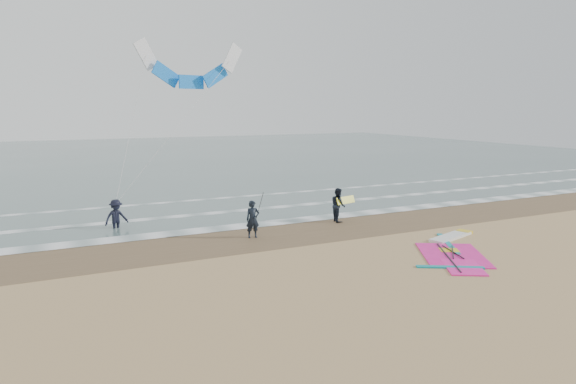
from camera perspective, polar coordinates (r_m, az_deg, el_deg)
name	(u,v)px	position (r m, az deg, el deg)	size (l,w,h in m)	color
ground	(363,266)	(20.21, 8.33, -8.11)	(120.00, 120.00, 0.00)	tan
sea_water	(139,157)	(65.08, -16.22, 3.71)	(120.00, 80.00, 0.02)	#47605E
wet_sand_band	(293,232)	(25.19, 0.61, -4.47)	(120.00, 5.00, 0.01)	brown
foam_waterline	(258,215)	(29.12, -3.31, -2.53)	(120.00, 9.15, 0.02)	white
windsurf_rig	(453,250)	(23.14, 17.91, -6.11)	(5.98, 5.66, 0.14)	white
person_standing	(253,219)	(24.00, -3.94, -3.05)	(0.64, 0.42, 1.76)	black
person_walking	(338,205)	(27.43, 5.60, -1.43)	(0.88, 0.69, 1.82)	black
person_wading	(116,211)	(27.09, -18.58, -1.99)	(1.19, 0.69, 1.85)	black
held_pole	(259,210)	(24.02, -3.29, -2.03)	(0.17, 0.86, 1.82)	black
carried_kiteboard	(346,200)	(27.51, 6.42, -0.90)	(1.30, 0.51, 0.39)	yellow
surf_kite	(191,69)	(32.18, -10.76, 13.24)	(8.72, 4.89, 8.76)	white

